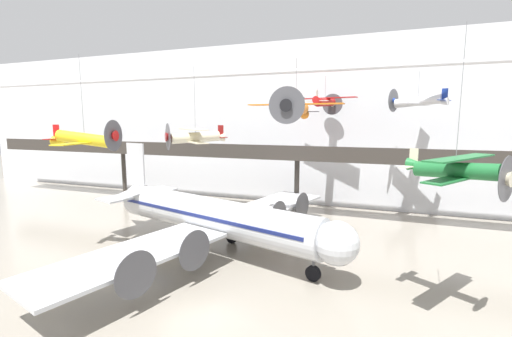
{
  "coord_description": "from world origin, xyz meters",
  "views": [
    {
      "loc": [
        11.03,
        -18.34,
        12.98
      ],
      "look_at": [
        0.43,
        10.35,
        8.76
      ],
      "focal_mm": 24.0,
      "sensor_mm": 36.0,
      "label": 1
    }
  ],
  "objects_px": {
    "suspended_plane_cream_biplane": "(195,137)",
    "suspended_plane_yellow_lowwing": "(85,139)",
    "airliner_silver_main": "(210,216)",
    "suspended_plane_red_highwing": "(325,102)",
    "suspended_plane_green_biplane": "(456,170)",
    "suspended_plane_orange_highwing": "(296,110)",
    "suspended_plane_white_twin": "(418,101)"
  },
  "relations": [
    {
      "from": "suspended_plane_cream_biplane",
      "to": "suspended_plane_yellow_lowwing",
      "type": "relative_size",
      "value": 1.05
    },
    {
      "from": "airliner_silver_main",
      "to": "suspended_plane_red_highwing",
      "type": "xyz_separation_m",
      "value": [
        8.26,
        18.25,
        12.07
      ]
    },
    {
      "from": "suspended_plane_cream_biplane",
      "to": "suspended_plane_red_highwing",
      "type": "relative_size",
      "value": 1.07
    },
    {
      "from": "airliner_silver_main",
      "to": "suspended_plane_yellow_lowwing",
      "type": "height_order",
      "value": "suspended_plane_yellow_lowwing"
    },
    {
      "from": "suspended_plane_red_highwing",
      "to": "suspended_plane_yellow_lowwing",
      "type": "distance_m",
      "value": 30.17
    },
    {
      "from": "suspended_plane_cream_biplane",
      "to": "suspended_plane_green_biplane",
      "type": "relative_size",
      "value": 0.87
    },
    {
      "from": "suspended_plane_orange_highwing",
      "to": "suspended_plane_yellow_lowwing",
      "type": "bearing_deg",
      "value": -61.98
    },
    {
      "from": "suspended_plane_cream_biplane",
      "to": "suspended_plane_yellow_lowwing",
      "type": "bearing_deg",
      "value": 11.63
    },
    {
      "from": "suspended_plane_green_biplane",
      "to": "suspended_plane_orange_highwing",
      "type": "distance_m",
      "value": 16.19
    },
    {
      "from": "suspended_plane_green_biplane",
      "to": "suspended_plane_orange_highwing",
      "type": "height_order",
      "value": "suspended_plane_orange_highwing"
    },
    {
      "from": "suspended_plane_cream_biplane",
      "to": "suspended_plane_orange_highwing",
      "type": "distance_m",
      "value": 11.8
    },
    {
      "from": "suspended_plane_cream_biplane",
      "to": "suspended_plane_red_highwing",
      "type": "height_order",
      "value": "suspended_plane_red_highwing"
    },
    {
      "from": "airliner_silver_main",
      "to": "suspended_plane_cream_biplane",
      "type": "bearing_deg",
      "value": 149.26
    },
    {
      "from": "suspended_plane_cream_biplane",
      "to": "airliner_silver_main",
      "type": "bearing_deg",
      "value": 88.81
    },
    {
      "from": "suspended_plane_yellow_lowwing",
      "to": "suspended_plane_orange_highwing",
      "type": "relative_size",
      "value": 0.92
    },
    {
      "from": "airliner_silver_main",
      "to": "suspended_plane_red_highwing",
      "type": "height_order",
      "value": "suspended_plane_red_highwing"
    },
    {
      "from": "suspended_plane_cream_biplane",
      "to": "suspended_plane_red_highwing",
      "type": "distance_m",
      "value": 19.18
    },
    {
      "from": "suspended_plane_red_highwing",
      "to": "suspended_plane_cream_biplane",
      "type": "bearing_deg",
      "value": 150.71
    },
    {
      "from": "suspended_plane_red_highwing",
      "to": "suspended_plane_yellow_lowwing",
      "type": "height_order",
      "value": "suspended_plane_red_highwing"
    },
    {
      "from": "suspended_plane_cream_biplane",
      "to": "suspended_plane_white_twin",
      "type": "height_order",
      "value": "suspended_plane_white_twin"
    },
    {
      "from": "suspended_plane_white_twin",
      "to": "suspended_plane_yellow_lowwing",
      "type": "height_order",
      "value": "suspended_plane_white_twin"
    },
    {
      "from": "suspended_plane_green_biplane",
      "to": "suspended_plane_red_highwing",
      "type": "bearing_deg",
      "value": 149.61
    },
    {
      "from": "suspended_plane_red_highwing",
      "to": "suspended_plane_green_biplane",
      "type": "xyz_separation_m",
      "value": [
        12.05,
        -23.43,
        -5.7
      ]
    },
    {
      "from": "suspended_plane_yellow_lowwing",
      "to": "suspended_plane_orange_highwing",
      "type": "distance_m",
      "value": 20.22
    },
    {
      "from": "airliner_silver_main",
      "to": "suspended_plane_yellow_lowwing",
      "type": "relative_size",
      "value": 4.04
    },
    {
      "from": "suspended_plane_green_biplane",
      "to": "suspended_plane_yellow_lowwing",
      "type": "height_order",
      "value": "suspended_plane_yellow_lowwing"
    },
    {
      "from": "suspended_plane_red_highwing",
      "to": "suspended_plane_green_biplane",
      "type": "distance_m",
      "value": 26.96
    },
    {
      "from": "suspended_plane_red_highwing",
      "to": "suspended_plane_green_biplane",
      "type": "relative_size",
      "value": 0.81
    },
    {
      "from": "suspended_plane_orange_highwing",
      "to": "suspended_plane_red_highwing",
      "type": "bearing_deg",
      "value": 177.62
    },
    {
      "from": "suspended_plane_red_highwing",
      "to": "suspended_plane_white_twin",
      "type": "bearing_deg",
      "value": -83.26
    },
    {
      "from": "suspended_plane_red_highwing",
      "to": "suspended_plane_yellow_lowwing",
      "type": "bearing_deg",
      "value": 153.17
    },
    {
      "from": "suspended_plane_white_twin",
      "to": "suspended_plane_orange_highwing",
      "type": "xyz_separation_m",
      "value": [
        -12.08,
        -13.37,
        -1.32
      ]
    }
  ]
}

